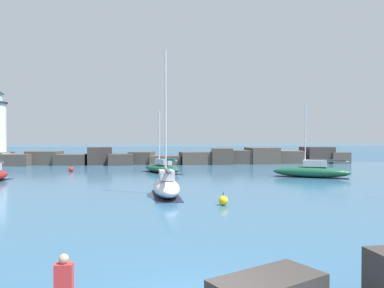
{
  "coord_description": "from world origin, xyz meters",
  "views": [
    {
      "loc": [
        -0.91,
        -8.39,
        3.93
      ],
      "look_at": [
        2.1,
        22.72,
        3.43
      ],
      "focal_mm": 35.0,
      "sensor_mm": 36.0,
      "label": 1
    }
  ],
  "objects": [
    {
      "name": "sailboat_moored_0",
      "position": [
        -0.25,
        33.76,
        0.57
      ],
      "size": [
        4.98,
        6.79,
        7.05
      ],
      "color": "#195138",
      "rests_on": "ground"
    },
    {
      "name": "mooring_buoy_orange_near",
      "position": [
        -10.71,
        35.97,
        0.28
      ],
      "size": [
        0.56,
        0.56,
        0.76
      ],
      "color": "red",
      "rests_on": "ground"
    },
    {
      "name": "sailboat_moored_2",
      "position": [
        14.46,
        27.33,
        0.65
      ],
      "size": [
        7.37,
        4.84,
        7.31
      ],
      "color": "#195138",
      "rests_on": "ground"
    },
    {
      "name": "open_sea_beyond",
      "position": [
        0.0,
        108.25,
        0.0
      ],
      "size": [
        400.0,
        116.0,
        0.01
      ],
      "color": "#235175",
      "rests_on": "ground"
    },
    {
      "name": "breakwater_jetty",
      "position": [
        1.46,
        48.07,
        1.0
      ],
      "size": [
        56.79,
        6.8,
        2.57
      ],
      "color": "#423D38",
      "rests_on": "ground"
    },
    {
      "name": "person_on_rocks",
      "position": [
        -2.8,
        -0.54,
        0.86
      ],
      "size": [
        0.36,
        0.22,
        1.55
      ],
      "color": "#282833",
      "rests_on": "ground"
    },
    {
      "name": "sailboat_moored_1",
      "position": [
        -0.22,
        16.91,
        0.69
      ],
      "size": [
        2.05,
        6.01,
        9.97
      ],
      "color": "white",
      "rests_on": "ground"
    },
    {
      "name": "mooring_buoy_far_side",
      "position": [
        3.0,
        13.06,
        0.28
      ],
      "size": [
        0.57,
        0.57,
        0.77
      ],
      "color": "yellow",
      "rests_on": "ground"
    }
  ]
}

